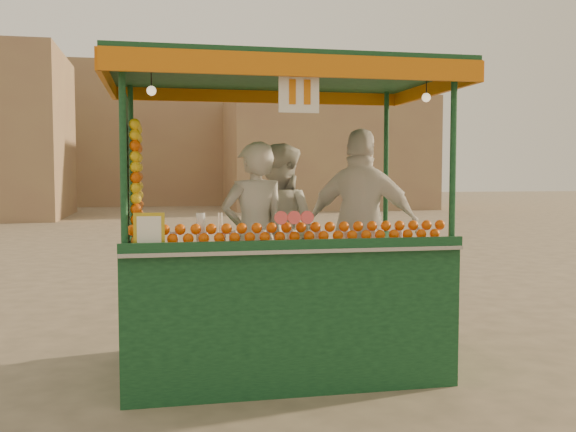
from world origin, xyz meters
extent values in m
plane|color=brown|center=(0.00, 0.00, 0.00)|extent=(90.00, 90.00, 0.00)
cube|color=#987E56|center=(7.00, 24.00, 2.50)|extent=(9.00, 6.00, 5.00)
cube|color=#987E56|center=(-2.00, 30.00, 3.50)|extent=(14.00, 7.00, 7.00)
cube|color=#0D321B|center=(0.28, 0.07, 0.15)|extent=(2.54, 1.56, 0.29)
cylinder|color=black|center=(-0.60, 0.07, 0.18)|extent=(0.35, 0.10, 0.35)
cylinder|color=black|center=(1.16, 0.07, 0.18)|extent=(0.35, 0.10, 0.35)
cube|color=#0D321B|center=(0.28, -0.57, 0.68)|extent=(2.54, 0.29, 0.78)
cube|color=#0D321B|center=(-0.84, 0.17, 0.68)|extent=(0.29, 1.27, 0.78)
cube|color=#0D321B|center=(1.40, 0.17, 0.68)|extent=(0.29, 1.27, 0.78)
cube|color=#B2B2B7|center=(0.28, -0.54, 1.09)|extent=(2.54, 0.45, 0.03)
cylinder|color=#0D321B|center=(-0.94, -0.66, 1.76)|extent=(0.05, 0.05, 1.37)
cylinder|color=#0D321B|center=(1.50, -0.66, 1.76)|extent=(0.05, 0.05, 1.37)
cylinder|color=#0D321B|center=(-0.94, 0.80, 1.76)|extent=(0.05, 0.05, 1.37)
cylinder|color=#0D321B|center=(1.50, 0.80, 1.76)|extent=(0.05, 0.05, 1.37)
cube|color=#0D321B|center=(0.28, 0.07, 2.48)|extent=(2.73, 1.76, 0.08)
cube|color=#CB670B|center=(0.28, -0.81, 2.40)|extent=(2.73, 0.04, 0.16)
cube|color=#CB670B|center=(0.28, 0.95, 2.40)|extent=(2.73, 0.04, 0.16)
cube|color=#CB670B|center=(-1.09, 0.07, 2.40)|extent=(0.04, 1.76, 0.16)
cube|color=#CB670B|center=(1.64, 0.07, 2.40)|extent=(0.04, 1.76, 0.16)
cylinder|color=#F0494C|center=(0.26, -0.66, 1.33)|extent=(0.10, 0.02, 0.10)
cube|color=gold|center=(-0.78, -0.66, 1.24)|extent=(0.21, 0.02, 0.27)
cube|color=white|center=(0.28, -0.73, 2.22)|extent=(0.29, 0.01, 0.29)
sphere|color=#FFE5B2|center=(-0.75, -0.59, 2.22)|extent=(0.07, 0.07, 0.07)
sphere|color=#FFE5B2|center=(1.30, -0.59, 2.22)|extent=(0.07, 0.07, 0.07)
imported|color=beige|center=(0.10, 0.21, 1.10)|extent=(0.66, 0.50, 1.62)
imported|color=beige|center=(0.37, 0.56, 1.10)|extent=(0.99, 0.99, 1.62)
imported|color=silver|center=(1.07, 0.22, 1.17)|extent=(1.11, 0.86, 1.75)
camera|label=1|loc=(-0.72, -5.23, 1.66)|focal=40.20mm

